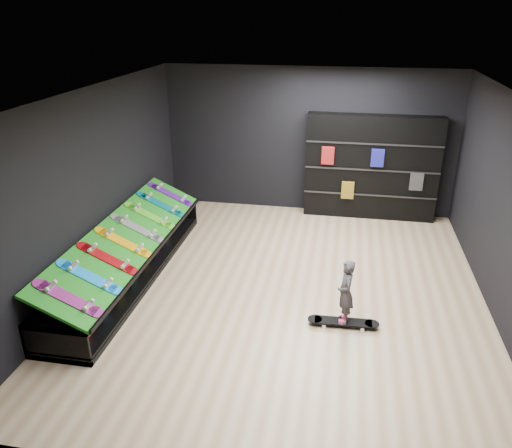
% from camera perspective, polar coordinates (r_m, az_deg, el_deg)
% --- Properties ---
extents(floor, '(6.00, 7.00, 0.01)m').
position_cam_1_polar(floor, '(7.87, 3.35, -7.52)').
color(floor, tan).
rests_on(floor, ground).
extents(ceiling, '(6.00, 7.00, 0.01)m').
position_cam_1_polar(ceiling, '(6.83, 3.96, 14.58)').
color(ceiling, white).
rests_on(ceiling, ground).
extents(wall_back, '(6.00, 0.02, 3.00)m').
position_cam_1_polar(wall_back, '(10.55, 5.99, 9.39)').
color(wall_back, black).
rests_on(wall_back, ground).
extents(wall_front, '(6.00, 0.02, 3.00)m').
position_cam_1_polar(wall_front, '(4.17, -2.45, -14.35)').
color(wall_front, black).
rests_on(wall_front, ground).
extents(wall_left, '(0.02, 7.00, 3.00)m').
position_cam_1_polar(wall_left, '(8.10, -17.98, 3.96)').
color(wall_left, black).
rests_on(wall_left, ground).
extents(wall_right, '(0.02, 7.00, 3.00)m').
position_cam_1_polar(wall_right, '(7.52, 26.96, 0.97)').
color(wall_right, black).
rests_on(wall_right, ground).
extents(display_rack, '(0.90, 4.50, 0.50)m').
position_cam_1_polar(display_rack, '(8.39, -14.20, -4.23)').
color(display_rack, black).
rests_on(display_rack, ground).
extents(turf_ramp, '(0.92, 4.50, 0.46)m').
position_cam_1_polar(turf_ramp, '(8.17, -14.20, -1.40)').
color(turf_ramp, '#11640F').
rests_on(turf_ramp, display_rack).
extents(back_shelving, '(2.65, 0.31, 2.12)m').
position_cam_1_polar(back_shelving, '(10.48, 13.05, 6.32)').
color(back_shelving, black).
rests_on(back_shelving, ground).
extents(floor_skateboard, '(0.99, 0.26, 0.09)m').
position_cam_1_polar(floor_skateboard, '(7.13, 9.91, -11.12)').
color(floor_skateboard, black).
rests_on(floor_skateboard, ground).
extents(child, '(0.18, 0.23, 0.55)m').
position_cam_1_polar(child, '(6.95, 10.10, -8.96)').
color(child, black).
rests_on(child, floor_skateboard).
extents(display_board_0, '(0.93, 0.22, 0.50)m').
position_cam_1_polar(display_board_0, '(6.68, -20.63, -7.94)').
color(display_board_0, '#2626BF').
rests_on(display_board_0, turf_ramp).
extents(display_board_1, '(0.93, 0.22, 0.50)m').
position_cam_1_polar(display_board_1, '(7.08, -18.49, -5.75)').
color(display_board_1, blue).
rests_on(display_board_1, turf_ramp).
extents(display_board_2, '(0.93, 0.22, 0.50)m').
position_cam_1_polar(display_board_2, '(7.50, -16.59, -3.79)').
color(display_board_2, red).
rests_on(display_board_2, turf_ramp).
extents(display_board_3, '(0.93, 0.22, 0.50)m').
position_cam_1_polar(display_board_3, '(7.93, -14.91, -2.04)').
color(display_board_3, yellow).
rests_on(display_board_3, turf_ramp).
extents(display_board_4, '(0.93, 0.22, 0.50)m').
position_cam_1_polar(display_board_4, '(8.38, -13.40, -0.47)').
color(display_board_4, black).
rests_on(display_board_4, turf_ramp).
extents(display_board_5, '(0.93, 0.22, 0.50)m').
position_cam_1_polar(display_board_5, '(8.84, -12.05, 0.94)').
color(display_board_5, green).
rests_on(display_board_5, turf_ramp).
extents(display_board_6, '(0.93, 0.22, 0.50)m').
position_cam_1_polar(display_board_6, '(9.30, -10.83, 2.21)').
color(display_board_6, '#0C8C99').
rests_on(display_board_6, turf_ramp).
extents(display_board_7, '(0.93, 0.22, 0.50)m').
position_cam_1_polar(display_board_7, '(9.78, -9.73, 3.36)').
color(display_board_7, purple).
rests_on(display_board_7, turf_ramp).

